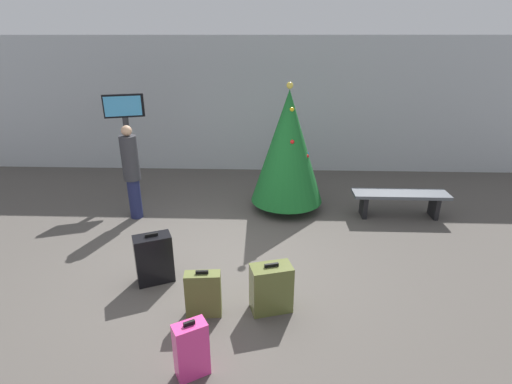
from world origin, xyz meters
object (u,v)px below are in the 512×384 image
(holiday_tree, at_px, (288,147))
(waiting_bench, at_px, (400,198))
(traveller_0, at_px, (131,170))
(suitcase_3, at_px, (271,288))
(suitcase_1, at_px, (203,294))
(flight_info_kiosk, at_px, (126,128))
(suitcase_0, at_px, (154,259))
(suitcase_2, at_px, (191,350))

(holiday_tree, relative_size, waiting_bench, 1.39)
(holiday_tree, distance_m, traveller_0, 2.88)
(suitcase_3, bearing_deg, traveller_0, 134.60)
(holiday_tree, bearing_deg, suitcase_1, -109.19)
(flight_info_kiosk, relative_size, suitcase_0, 2.88)
(holiday_tree, xyz_separation_m, suitcase_1, (-1.11, -3.18, -0.96))
(holiday_tree, bearing_deg, traveller_0, -170.09)
(waiting_bench, distance_m, suitcase_3, 3.67)
(holiday_tree, height_order, waiting_bench, holiday_tree)
(flight_info_kiosk, xyz_separation_m, traveller_0, (0.45, -1.18, -0.50))
(flight_info_kiosk, relative_size, waiting_bench, 1.21)
(suitcase_1, bearing_deg, flight_info_kiosk, 119.17)
(waiting_bench, bearing_deg, suitcase_1, -137.75)
(flight_info_kiosk, distance_m, suitcase_0, 3.64)
(suitcase_0, bearing_deg, suitcase_1, -40.69)
(suitcase_0, relative_size, suitcase_2, 1.12)
(suitcase_3, bearing_deg, suitcase_1, -171.29)
(holiday_tree, bearing_deg, waiting_bench, -7.27)
(suitcase_2, bearing_deg, holiday_tree, 75.26)
(waiting_bench, height_order, suitcase_3, suitcase_3)
(traveller_0, xyz_separation_m, suitcase_1, (1.71, -2.68, -0.64))
(suitcase_2, bearing_deg, waiting_bench, 50.25)
(flight_info_kiosk, bearing_deg, traveller_0, -69.32)
(suitcase_0, bearing_deg, holiday_tree, 52.93)
(suitcase_0, bearing_deg, suitcase_2, -62.65)
(suitcase_3, bearing_deg, holiday_tree, 84.51)
(waiting_bench, xyz_separation_m, suitcase_2, (-3.17, -3.81, -0.06))
(flight_info_kiosk, xyz_separation_m, suitcase_3, (2.97, -3.74, -1.12))
(waiting_bench, bearing_deg, flight_info_kiosk, 169.85)
(traveller_0, height_order, suitcase_2, traveller_0)
(holiday_tree, bearing_deg, flight_info_kiosk, 168.02)
(flight_info_kiosk, distance_m, suitcase_3, 4.91)
(suitcase_2, height_order, suitcase_3, suitcase_3)
(flight_info_kiosk, xyz_separation_m, suitcase_0, (1.37, -3.19, -1.08))
(flight_info_kiosk, height_order, traveller_0, flight_info_kiosk)
(traveller_0, xyz_separation_m, suitcase_0, (0.93, -2.01, -0.58))
(holiday_tree, distance_m, suitcase_2, 4.32)
(suitcase_2, relative_size, suitcase_3, 0.99)
(holiday_tree, relative_size, flight_info_kiosk, 1.15)
(suitcase_2, bearing_deg, suitcase_1, 92.02)
(suitcase_1, bearing_deg, suitcase_2, -87.98)
(waiting_bench, distance_m, suitcase_0, 4.57)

